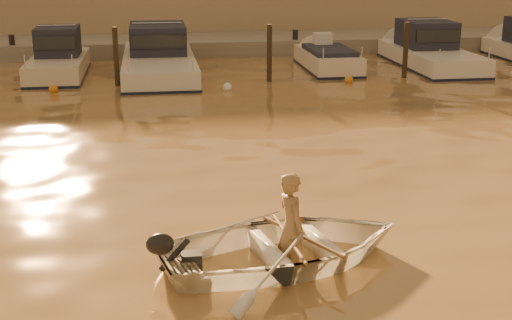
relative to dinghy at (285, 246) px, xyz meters
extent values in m
plane|color=brown|center=(2.46, 1.08, -0.28)|extent=(160.00, 160.00, 0.00)
imported|color=white|center=(0.00, 0.00, 0.00)|extent=(4.36, 3.53, 0.80)
imported|color=#98754C|center=(0.10, 0.02, 0.29)|extent=(0.54, 0.71, 1.74)
cylinder|color=brown|center=(0.24, 0.05, 0.14)|extent=(0.93, 1.94, 0.13)
cylinder|color=brown|center=(0.05, 0.01, 0.14)|extent=(0.15, 2.10, 0.13)
cylinder|color=#2D2319|center=(-3.04, 14.88, 0.62)|extent=(0.18, 0.18, 2.20)
cylinder|color=#2D2319|center=(2.26, 14.88, 0.62)|extent=(0.18, 0.18, 2.20)
cylinder|color=#2D2319|center=(7.26, 14.88, 0.62)|extent=(0.18, 0.18, 2.20)
sphere|color=orange|center=(-5.09, 14.02, -0.18)|extent=(0.30, 0.30, 0.30)
sphere|color=white|center=(0.61, 13.53, -0.18)|extent=(0.30, 0.30, 0.30)
sphere|color=orange|center=(4.99, 14.23, -0.18)|extent=(0.30, 0.30, 0.30)
cube|color=gray|center=(2.46, 22.58, -0.13)|extent=(52.00, 4.00, 1.00)
camera|label=1|loc=(-1.92, -9.80, 4.41)|focal=50.00mm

